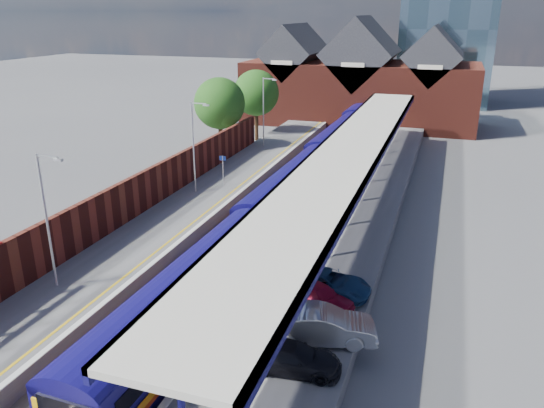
{
  "coord_description": "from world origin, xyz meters",
  "views": [
    {
      "loc": [
        11.71,
        -13.38,
        14.29
      ],
      "look_at": [
        1.49,
        17.0,
        2.6
      ],
      "focal_mm": 35.0,
      "sensor_mm": 36.0,
      "label": 1
    }
  ],
  "objects_px": {
    "parked_car_red": "(317,295)",
    "parked_car_dark": "(291,357)",
    "lamp_post_b": "(48,214)",
    "parked_car_blue": "(326,282)",
    "lamp_post_c": "(195,142)",
    "parked_car_silver": "(322,325)",
    "train": "(320,161)",
    "lamp_post_d": "(265,107)",
    "platform_sign": "(223,166)"
  },
  "relations": [
    {
      "from": "train",
      "to": "lamp_post_b",
      "type": "distance_m",
      "value": 25.36
    },
    {
      "from": "lamp_post_c",
      "to": "parked_car_red",
      "type": "distance_m",
      "value": 19.28
    },
    {
      "from": "lamp_post_d",
      "to": "parked_car_dark",
      "type": "xyz_separation_m",
      "value": [
        13.25,
        -34.68,
        -3.42
      ]
    },
    {
      "from": "platform_sign",
      "to": "lamp_post_c",
      "type": "bearing_deg",
      "value": -124.26
    },
    {
      "from": "train",
      "to": "lamp_post_d",
      "type": "distance_m",
      "value": 11.61
    },
    {
      "from": "lamp_post_b",
      "to": "parked_car_blue",
      "type": "height_order",
      "value": "lamp_post_b"
    },
    {
      "from": "parked_car_silver",
      "to": "parked_car_blue",
      "type": "distance_m",
      "value": 4.09
    },
    {
      "from": "train",
      "to": "lamp_post_b",
      "type": "relative_size",
      "value": 9.42
    },
    {
      "from": "lamp_post_c",
      "to": "lamp_post_d",
      "type": "relative_size",
      "value": 1.0
    },
    {
      "from": "lamp_post_b",
      "to": "lamp_post_d",
      "type": "distance_m",
      "value": 32.0
    },
    {
      "from": "lamp_post_b",
      "to": "parked_car_blue",
      "type": "distance_m",
      "value": 14.06
    },
    {
      "from": "train",
      "to": "parked_car_red",
      "type": "relative_size",
      "value": 17.95
    },
    {
      "from": "platform_sign",
      "to": "parked_car_red",
      "type": "distance_m",
      "value": 19.67
    },
    {
      "from": "lamp_post_b",
      "to": "platform_sign",
      "type": "relative_size",
      "value": 2.8
    },
    {
      "from": "lamp_post_b",
      "to": "train",
      "type": "bearing_deg",
      "value": 71.84
    },
    {
      "from": "lamp_post_c",
      "to": "parked_car_red",
      "type": "height_order",
      "value": "lamp_post_c"
    },
    {
      "from": "lamp_post_b",
      "to": "lamp_post_c",
      "type": "bearing_deg",
      "value": 90.0
    },
    {
      "from": "train",
      "to": "parked_car_dark",
      "type": "distance_m",
      "value": 27.17
    },
    {
      "from": "parked_car_red",
      "to": "parked_car_dark",
      "type": "xyz_separation_m",
      "value": [
        0.18,
        -4.92,
        -0.05
      ]
    },
    {
      "from": "lamp_post_c",
      "to": "platform_sign",
      "type": "relative_size",
      "value": 2.8
    },
    {
      "from": "train",
      "to": "platform_sign",
      "type": "distance_m",
      "value": 8.82
    },
    {
      "from": "lamp_post_b",
      "to": "parked_car_red",
      "type": "xyz_separation_m",
      "value": [
        13.07,
        2.24,
        -3.37
      ]
    },
    {
      "from": "lamp_post_b",
      "to": "parked_car_dark",
      "type": "xyz_separation_m",
      "value": [
        13.25,
        -2.68,
        -3.42
      ]
    },
    {
      "from": "lamp_post_d",
      "to": "parked_car_silver",
      "type": "relative_size",
      "value": 1.51
    },
    {
      "from": "lamp_post_b",
      "to": "lamp_post_d",
      "type": "xyz_separation_m",
      "value": [
        0.0,
        32.0,
        0.0
      ]
    },
    {
      "from": "lamp_post_c",
      "to": "parked_car_silver",
      "type": "distance_m",
      "value": 21.75
    },
    {
      "from": "parked_car_silver",
      "to": "parked_car_dark",
      "type": "bearing_deg",
      "value": 147.58
    },
    {
      "from": "parked_car_dark",
      "to": "parked_car_blue",
      "type": "xyz_separation_m",
      "value": [
        -0.09,
        6.29,
        0.05
      ]
    },
    {
      "from": "lamp_post_d",
      "to": "parked_car_blue",
      "type": "relative_size",
      "value": 1.55
    },
    {
      "from": "parked_car_dark",
      "to": "platform_sign",
      "type": "bearing_deg",
      "value": 24.03
    },
    {
      "from": "parked_car_red",
      "to": "parked_car_dark",
      "type": "distance_m",
      "value": 4.92
    },
    {
      "from": "platform_sign",
      "to": "parked_car_dark",
      "type": "bearing_deg",
      "value": -60.1
    },
    {
      "from": "lamp_post_c",
      "to": "parked_car_red",
      "type": "relative_size",
      "value": 1.91
    },
    {
      "from": "lamp_post_c",
      "to": "platform_sign",
      "type": "distance_m",
      "value": 3.34
    },
    {
      "from": "parked_car_dark",
      "to": "lamp_post_c",
      "type": "bearing_deg",
      "value": 29.48
    },
    {
      "from": "parked_car_red",
      "to": "platform_sign",
      "type": "bearing_deg",
      "value": 58.4
    },
    {
      "from": "train",
      "to": "parked_car_silver",
      "type": "distance_m",
      "value": 25.1
    },
    {
      "from": "train",
      "to": "lamp_post_c",
      "type": "bearing_deg",
      "value": -134.68
    },
    {
      "from": "lamp_post_b",
      "to": "platform_sign",
      "type": "height_order",
      "value": "lamp_post_b"
    },
    {
      "from": "lamp_post_c",
      "to": "lamp_post_b",
      "type": "bearing_deg",
      "value": -90.0
    },
    {
      "from": "lamp_post_b",
      "to": "parked_car_blue",
      "type": "relative_size",
      "value": 1.55
    },
    {
      "from": "lamp_post_c",
      "to": "parked_car_silver",
      "type": "bearing_deg",
      "value": -49.7
    },
    {
      "from": "platform_sign",
      "to": "parked_car_blue",
      "type": "xyz_separation_m",
      "value": [
        11.81,
        -14.39,
        -1.06
      ]
    },
    {
      "from": "train",
      "to": "parked_car_dark",
      "type": "height_order",
      "value": "train"
    },
    {
      "from": "lamp_post_c",
      "to": "platform_sign",
      "type": "xyz_separation_m",
      "value": [
        1.36,
        2.0,
        -2.3
      ]
    },
    {
      "from": "lamp_post_c",
      "to": "parked_car_dark",
      "type": "bearing_deg",
      "value": -54.64
    },
    {
      "from": "lamp_post_d",
      "to": "platform_sign",
      "type": "distance_m",
      "value": 14.25
    },
    {
      "from": "lamp_post_d",
      "to": "platform_sign",
      "type": "height_order",
      "value": "lamp_post_d"
    },
    {
      "from": "lamp_post_c",
      "to": "lamp_post_d",
      "type": "xyz_separation_m",
      "value": [
        0.0,
        16.0,
        0.0
      ]
    },
    {
      "from": "lamp_post_b",
      "to": "parked_car_red",
      "type": "height_order",
      "value": "lamp_post_b"
    }
  ]
}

